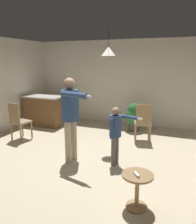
{
  "coord_description": "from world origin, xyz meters",
  "views": [
    {
      "loc": [
        1.77,
        -3.88,
        2.04
      ],
      "look_at": [
        0.1,
        0.37,
        1.0
      ],
      "focal_mm": 35.95,
      "sensor_mm": 36.0,
      "label": 1
    }
  ],
  "objects": [
    {
      "name": "ceiling_light_pendant",
      "position": [
        0.1,
        1.0,
        2.25
      ],
      "size": [
        0.32,
        0.32,
        0.55
      ],
      "color": "silver"
    },
    {
      "name": "spare_remote_on_table",
      "position": [
        1.24,
        -1.1,
        0.54
      ],
      "size": [
        0.11,
        0.13,
        0.04
      ],
      "primitive_type": "cube",
      "rotation": [
        0.0,
        0.0,
        0.63
      ],
      "color": "white",
      "rests_on": "side_table_by_couch"
    },
    {
      "name": "person_child",
      "position": [
        0.56,
        0.15,
        0.73
      ],
      "size": [
        0.63,
        0.33,
        1.18
      ],
      "rotation": [
        0.0,
        0.0,
        -1.82
      ],
      "color": "#60564C",
      "rests_on": "ground"
    },
    {
      "name": "wall_back",
      "position": [
        0.0,
        3.2,
        1.35
      ],
      "size": [
        6.4,
        0.1,
        2.7
      ],
      "primitive_type": "cube",
      "color": "silver",
      "rests_on": "ground"
    },
    {
      "name": "person_adult",
      "position": [
        -0.34,
        -0.02,
        1.07
      ],
      "size": [
        0.78,
        0.63,
        1.73
      ],
      "rotation": [
        0.0,
        0.0,
        -1.82
      ],
      "color": "tan",
      "rests_on": "ground"
    },
    {
      "name": "dining_chair_by_counter",
      "position": [
        -2.21,
        0.59,
        0.55
      ],
      "size": [
        0.49,
        0.49,
        1.0
      ],
      "rotation": [
        0.0,
        0.0,
        6.11
      ],
      "color": "#99754C",
      "rests_on": "ground"
    },
    {
      "name": "dining_chair_near_wall",
      "position": [
        0.82,
        1.64,
        0.55
      ],
      "size": [
        0.51,
        0.51,
        1.0
      ],
      "rotation": [
        0.0,
        0.0,
        0.24
      ],
      "color": "#99754C",
      "rests_on": "ground"
    },
    {
      "name": "kitchen_counter",
      "position": [
        -2.45,
        2.06,
        0.48
      ],
      "size": [
        1.26,
        0.66,
        0.95
      ],
      "color": "brown",
      "rests_on": "ground"
    },
    {
      "name": "potted_plant_corner",
      "position": [
        0.41,
        2.5,
        0.46
      ],
      "size": [
        0.55,
        0.55,
        0.84
      ],
      "color": "#4C4742",
      "rests_on": "ground"
    },
    {
      "name": "side_table_by_couch",
      "position": [
        1.25,
        -1.06,
        0.33
      ],
      "size": [
        0.44,
        0.44,
        0.52
      ],
      "color": "#99754C",
      "rests_on": "ground"
    },
    {
      "name": "ground",
      "position": [
        0.0,
        0.0,
        0.0
      ],
      "size": [
        7.68,
        7.68,
        0.0
      ],
      "primitive_type": "plane",
      "color": "beige"
    }
  ]
}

